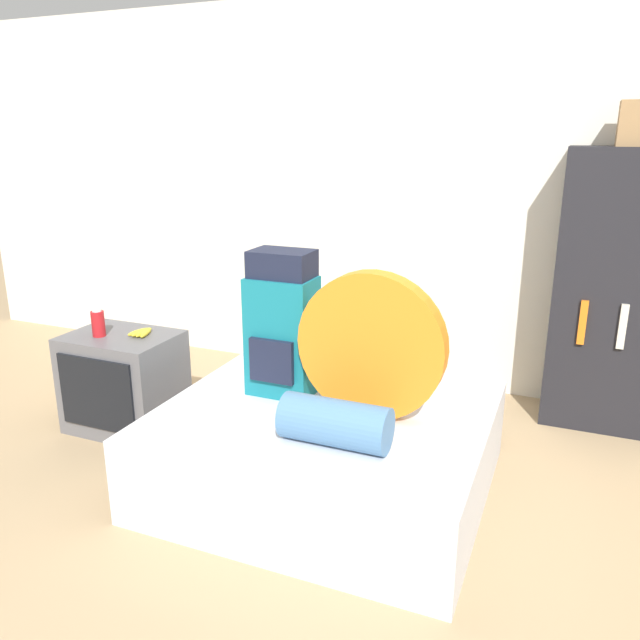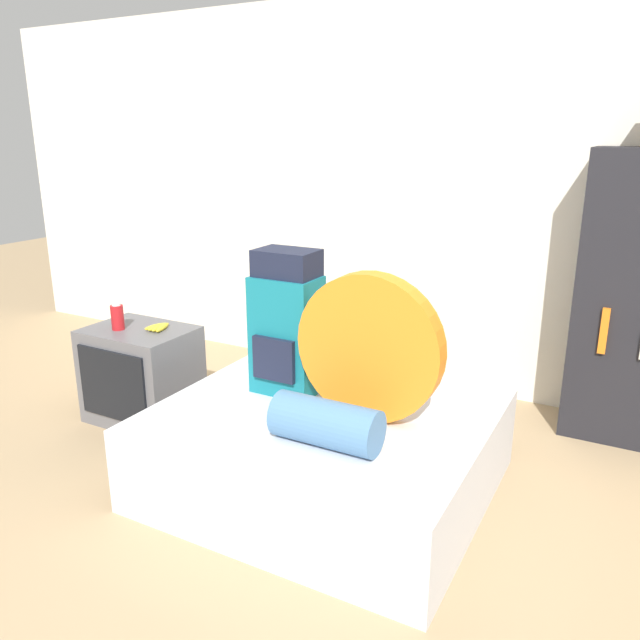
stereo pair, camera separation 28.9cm
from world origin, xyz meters
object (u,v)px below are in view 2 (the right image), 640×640
backpack (286,325)px  television (142,374)px  tent_bag (369,348)px  canister (117,317)px  sleeping_roll (326,423)px

backpack → television: size_ratio=1.18×
tent_bag → television: 1.66m
backpack → canister: backpack is taller
backpack → canister: (-1.17, -0.02, -0.12)m
tent_bag → canister: (-1.68, 0.08, -0.11)m
sleeping_roll → television: (-1.53, 0.47, -0.23)m
television → canister: 0.39m
backpack → tent_bag: 0.52m
tent_bag → backpack: bearing=169.0°
canister → sleeping_roll: bearing=-14.1°
tent_bag → television: (-1.58, 0.14, -0.48)m
tent_bag → sleeping_roll: bearing=-98.2°
backpack → canister: size_ratio=4.51×
tent_bag → canister: tent_bag is taller
backpack → tent_bag: size_ratio=1.06×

